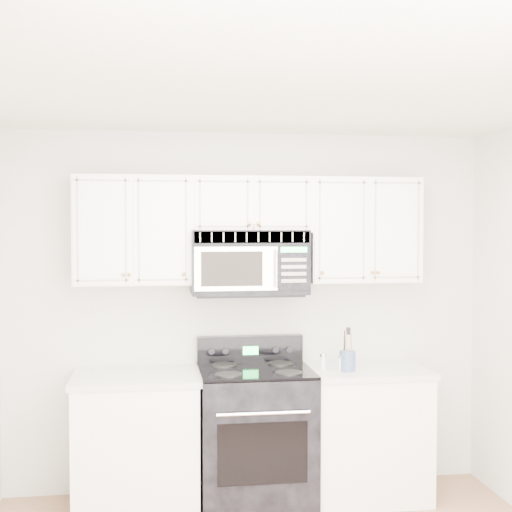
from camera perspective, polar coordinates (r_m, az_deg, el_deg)
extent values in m
cube|color=beige|center=(3.55, 3.08, 13.41)|extent=(3.50, 3.50, 0.01)
cube|color=silver|center=(5.25, -0.70, -4.42)|extent=(3.50, 0.01, 2.60)
cube|color=silver|center=(1.90, 13.82, -16.71)|extent=(3.50, 0.01, 2.60)
cube|color=white|center=(5.07, -9.51, -14.63)|extent=(0.82, 0.63, 0.88)
cube|color=silver|center=(4.96, -9.55, -9.54)|extent=(0.86, 0.65, 0.04)
cube|color=black|center=(5.24, -9.47, -18.59)|extent=(0.82, 0.55, 0.10)
cube|color=white|center=(5.28, 8.66, -13.93)|extent=(0.82, 0.63, 0.88)
cube|color=silver|center=(5.17, 8.70, -9.04)|extent=(0.86, 0.65, 0.04)
cube|color=black|center=(5.44, 8.51, -17.76)|extent=(0.82, 0.55, 0.10)
cube|color=black|center=(5.10, -0.04, -14.28)|extent=(0.77, 0.66, 0.92)
cube|color=black|center=(4.78, 0.55, -15.53)|extent=(0.59, 0.01, 0.41)
cylinder|color=white|center=(4.68, 0.60, -12.48)|extent=(0.61, 0.02, 0.02)
cube|color=black|center=(4.99, -0.04, -9.15)|extent=(0.77, 0.66, 0.02)
cube|color=black|center=(5.25, -0.50, -7.49)|extent=(0.77, 0.08, 0.20)
cube|color=#2BF459|center=(5.21, -0.43, -7.57)|extent=(0.11, 0.00, 0.06)
cube|color=white|center=(5.00, -9.81, 2.04)|extent=(0.80, 0.33, 0.75)
cube|color=white|center=(5.22, 8.50, 2.06)|extent=(0.80, 0.33, 0.75)
cube|color=white|center=(5.05, -0.46, 4.12)|extent=(0.84, 0.33, 0.39)
sphere|color=#BB8041|center=(4.83, -10.09, -1.48)|extent=(0.03, 0.03, 0.03)
sphere|color=#BB8041|center=(4.83, -5.81, -1.45)|extent=(0.03, 0.03, 0.03)
sphere|color=#BB8041|center=(4.96, 5.34, -1.35)|extent=(0.03, 0.03, 0.03)
sphere|color=#BB8041|center=(5.06, 9.31, -1.30)|extent=(0.03, 0.03, 0.03)
sphere|color=#BB8041|center=(4.86, -0.51, 2.60)|extent=(0.03, 0.03, 0.03)
sphere|color=#BB8041|center=(4.87, 0.19, 2.60)|extent=(0.03, 0.03, 0.03)
cylinder|color=red|center=(4.86, -0.17, 1.88)|extent=(0.01, 0.00, 0.12)
sphere|color=#BB8041|center=(4.86, -0.17, 1.10)|extent=(0.04, 0.04, 0.04)
cube|color=black|center=(5.01, -0.60, -0.46)|extent=(0.81, 0.40, 0.45)
cube|color=#AAA191|center=(4.81, -0.29, 1.52)|extent=(0.79, 0.01, 0.08)
cube|color=silver|center=(4.80, -1.59, -1.03)|extent=(0.57, 0.01, 0.30)
cube|color=black|center=(4.79, -1.94, -1.04)|extent=(0.42, 0.01, 0.23)
cube|color=black|center=(4.86, 3.03, -0.99)|extent=(0.22, 0.01, 0.30)
cube|color=#2BF459|center=(4.85, 3.05, 0.51)|extent=(0.18, 0.00, 0.04)
cylinder|color=white|center=(4.80, 1.64, -1.03)|extent=(0.02, 0.02, 0.26)
cylinder|color=#4B5C8C|center=(5.03, 7.32, -8.32)|extent=(0.11, 0.11, 0.14)
cylinder|color=#A66647|center=(5.02, 7.67, -7.51)|extent=(0.01, 0.01, 0.24)
cylinder|color=black|center=(5.03, 7.08, -7.37)|extent=(0.01, 0.01, 0.26)
cylinder|color=#A66647|center=(4.98, 7.24, -7.37)|extent=(0.01, 0.01, 0.28)
cylinder|color=silver|center=(5.06, 5.39, -8.52)|extent=(0.04, 0.04, 0.09)
cylinder|color=white|center=(5.05, 5.40, -7.90)|extent=(0.05, 0.05, 0.02)
cylinder|color=silver|center=(5.02, 6.86, -8.61)|extent=(0.04, 0.04, 0.09)
cylinder|color=white|center=(5.01, 6.86, -7.99)|extent=(0.05, 0.05, 0.02)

